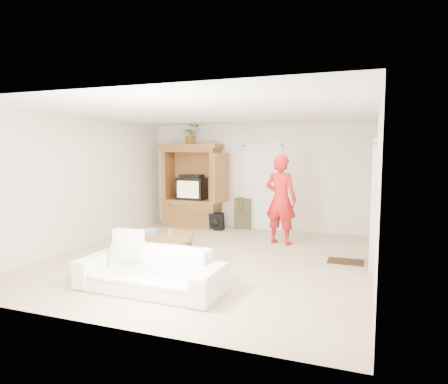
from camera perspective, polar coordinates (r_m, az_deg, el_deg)
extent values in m
plane|color=tan|center=(7.32, -1.89, -9.45)|extent=(6.00, 6.00, 0.00)
plane|color=white|center=(7.08, -1.96, 11.27)|extent=(6.00, 6.00, 0.00)
plane|color=silver|center=(9.92, 4.65, 2.23)|extent=(5.50, 0.00, 5.50)
plane|color=silver|center=(4.47, -16.65, -2.60)|extent=(5.50, 0.00, 5.50)
plane|color=silver|center=(8.51, -19.33, 1.29)|extent=(0.00, 6.00, 6.00)
plane|color=silver|center=(6.56, 20.90, -0.07)|extent=(0.00, 6.00, 6.00)
cube|color=brown|center=(10.25, -4.59, -2.99)|extent=(1.40, 0.60, 0.70)
cube|color=brown|center=(10.44, -7.87, 2.38)|extent=(0.10, 0.60, 1.20)
cube|color=brown|center=(9.89, -1.21, 2.24)|extent=(0.10, 0.60, 1.20)
cube|color=brown|center=(10.39, -4.00, 2.40)|extent=(1.40, 0.06, 1.20)
cube|color=brown|center=(10.12, -4.66, 5.99)|extent=(1.40, 0.60, 0.10)
cube|color=brown|center=(10.12, -4.67, 6.55)|extent=(1.52, 0.68, 0.10)
cube|color=brown|center=(9.33, -0.38, 2.01)|extent=(0.16, 0.67, 1.15)
cube|color=black|center=(10.20, -4.54, 0.50)|extent=(0.70, 0.52, 0.55)
cube|color=tan|center=(9.95, -5.20, 0.36)|extent=(0.58, 0.02, 0.42)
cube|color=black|center=(10.15, -4.63, 2.26)|extent=(0.55, 0.35, 0.08)
cube|color=olive|center=(9.98, -5.28, -2.66)|extent=(1.19, 0.03, 0.25)
cube|color=white|center=(9.87, 5.43, 0.57)|extent=(0.85, 0.05, 2.04)
cube|color=black|center=(7.19, 20.58, -1.81)|extent=(0.05, 0.90, 2.04)
cube|color=black|center=(8.44, 20.73, 3.24)|extent=(0.03, 0.60, 0.48)
cube|color=#382316|center=(7.40, 16.95, -9.46)|extent=(0.60, 0.40, 0.02)
imported|color=#4C7238|center=(10.11, -4.73, 8.18)|extent=(0.56, 0.54, 0.48)
imported|color=red|center=(8.34, 8.11, -1.08)|extent=(0.76, 0.58, 1.86)
imported|color=white|center=(5.71, -10.57, -10.89)|extent=(2.07, 0.85, 0.60)
cube|color=olive|center=(7.37, -8.91, -6.29)|extent=(1.26, 0.93, 0.06)
cube|color=olive|center=(7.31, -13.08, -8.17)|extent=(0.08, 0.08, 0.36)
cube|color=olive|center=(7.75, -12.13, -7.33)|extent=(0.08, 0.08, 0.36)
cube|color=olive|center=(7.11, -5.33, -8.43)|extent=(0.08, 0.08, 0.36)
cube|color=olive|center=(7.57, -4.84, -7.55)|extent=(0.08, 0.08, 0.36)
cube|color=#CF4564|center=(7.50, -10.84, -5.56)|extent=(0.42, 0.33, 0.08)
cylinder|color=tan|center=(7.33, -7.67, -5.70)|extent=(0.08, 0.08, 0.10)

